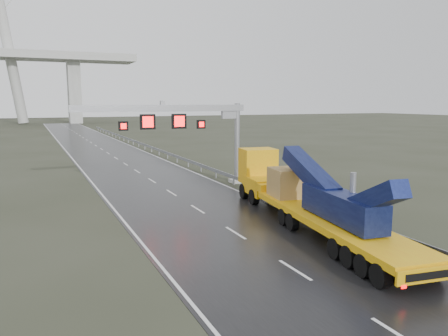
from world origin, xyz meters
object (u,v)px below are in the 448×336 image
heavy_haul_truck (298,192)px  striped_barrier (248,186)px  sign_gantry (187,122)px  exit_sign_pair (299,172)px

heavy_haul_truck → striped_barrier: (1.25, 9.02, -1.28)m
sign_gantry → exit_sign_pair: 10.42m
sign_gantry → exit_sign_pair: size_ratio=5.71×
sign_gantry → exit_sign_pair: (6.90, -6.83, -3.79)m
exit_sign_pair → heavy_haul_truck: bearing=-117.7°
heavy_haul_truck → exit_sign_pair: 7.50m
sign_gantry → heavy_haul_truck: size_ratio=0.76×
heavy_haul_truck → striped_barrier: bearing=90.1°
sign_gantry → heavy_haul_truck: 13.82m
heavy_haul_truck → exit_sign_pair: bearing=63.5°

